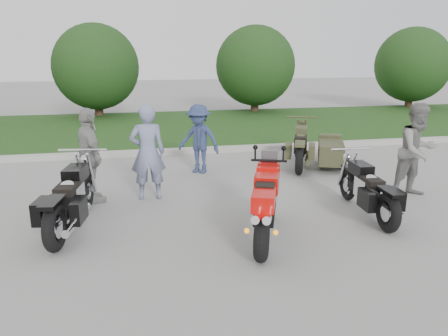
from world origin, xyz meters
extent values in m
plane|color=gray|center=(0.00, 0.00, 0.00)|extent=(80.00, 80.00, 0.00)
cube|color=#ADAAA3|center=(0.00, 6.00, 0.07)|extent=(60.00, 0.30, 0.15)
cube|color=#2C571E|center=(0.00, 10.15, 0.07)|extent=(60.00, 8.00, 0.14)
cylinder|color=#3F2B1C|center=(-3.00, 13.50, 0.60)|extent=(0.36, 0.36, 1.20)
sphere|color=#183312|center=(-3.00, 13.50, 2.20)|extent=(3.60, 3.60, 3.60)
cylinder|color=#3F2B1C|center=(4.00, 13.50, 0.60)|extent=(0.36, 0.36, 1.20)
sphere|color=#183312|center=(4.00, 13.50, 2.20)|extent=(3.60, 3.60, 3.60)
cylinder|color=#3F2B1C|center=(12.00, 13.50, 0.60)|extent=(0.36, 0.36, 1.20)
sphere|color=#183312|center=(12.00, 13.50, 2.20)|extent=(3.60, 3.60, 3.60)
torus|color=black|center=(0.11, -0.81, 0.33)|extent=(0.42, 0.68, 0.66)
torus|color=black|center=(0.65, 0.62, 0.32)|extent=(0.34, 0.64, 0.63)
cube|color=black|center=(0.36, -0.15, 0.58)|extent=(0.61, 0.99, 0.37)
cube|color=red|center=(0.45, 0.08, 0.87)|extent=(0.54, 0.67, 0.27)
cube|color=red|center=(0.20, -0.59, 0.82)|extent=(0.50, 0.66, 0.23)
cube|color=black|center=(0.32, -0.27, 0.91)|extent=(0.39, 0.44, 0.11)
cube|color=red|center=(0.59, 0.45, 0.82)|extent=(0.48, 0.52, 0.42)
cylinder|color=silver|center=(0.02, -0.84, 0.66)|extent=(0.28, 0.50, 0.23)
cylinder|color=silver|center=(0.16, -0.89, 0.66)|extent=(0.28, 0.50, 0.23)
torus|color=black|center=(-2.73, 0.10, 0.36)|extent=(0.30, 0.75, 0.73)
torus|color=black|center=(-2.45, 1.85, 0.34)|extent=(0.24, 0.70, 0.69)
cube|color=black|center=(-2.59, 0.97, 0.45)|extent=(0.44, 1.31, 0.15)
cube|color=silver|center=(-2.59, 0.97, 0.54)|extent=(0.39, 0.53, 0.37)
cube|color=black|center=(-2.54, 1.29, 0.84)|extent=(0.39, 0.63, 0.24)
cube|color=black|center=(-2.62, 0.82, 0.73)|extent=(0.38, 0.58, 0.13)
cube|color=black|center=(-2.73, 0.10, 0.75)|extent=(0.33, 0.62, 0.06)
cylinder|color=silver|center=(-2.46, 0.57, 0.30)|extent=(0.29, 1.18, 0.11)
torus|color=black|center=(2.39, -0.25, 0.33)|extent=(0.21, 0.67, 0.66)
torus|color=black|center=(2.51, 1.35, 0.31)|extent=(0.16, 0.63, 0.62)
cube|color=black|center=(2.45, 0.55, 0.41)|extent=(0.30, 1.18, 0.14)
cube|color=silver|center=(2.45, 0.55, 0.49)|extent=(0.32, 0.46, 0.34)
cube|color=black|center=(2.47, 0.84, 0.76)|extent=(0.31, 0.55, 0.21)
cube|color=black|center=(2.44, 0.41, 0.66)|extent=(0.31, 0.51, 0.12)
cube|color=black|center=(2.39, -0.25, 0.68)|extent=(0.25, 0.55, 0.06)
cylinder|color=silver|center=(2.60, 0.20, 0.27)|extent=(0.17, 1.08, 0.10)
torus|color=black|center=(2.24, 3.26, 0.36)|extent=(0.45, 0.74, 0.73)
torus|color=black|center=(2.92, 4.88, 0.34)|extent=(0.38, 0.68, 0.68)
cube|color=black|center=(2.58, 4.07, 0.45)|extent=(0.71, 1.27, 0.15)
cube|color=#3D3F25|center=(2.58, 4.07, 0.53)|extent=(0.48, 0.57, 0.37)
cube|color=#3D3F25|center=(2.70, 4.37, 0.83)|extent=(0.50, 0.66, 0.23)
cube|color=black|center=(2.52, 3.92, 0.73)|extent=(0.48, 0.61, 0.13)
cube|color=#3D3F25|center=(2.24, 3.26, 0.75)|extent=(0.44, 0.63, 0.06)
cylinder|color=#3D3F25|center=(2.61, 3.65, 0.30)|extent=(0.55, 1.12, 0.11)
cube|color=#3D3F25|center=(3.23, 3.68, 0.43)|extent=(1.08, 1.51, 0.48)
torus|color=black|center=(3.47, 3.58, 0.30)|extent=(0.35, 0.60, 0.60)
imported|color=gray|center=(-1.30, 2.22, 0.93)|extent=(0.68, 0.45, 1.87)
imported|color=gray|center=(3.92, 1.32, 0.94)|extent=(1.03, 0.87, 1.87)
imported|color=navy|center=(-0.04, 3.93, 0.82)|extent=(1.21, 1.12, 1.64)
imported|color=gray|center=(-2.38, 2.23, 0.91)|extent=(0.83, 1.16, 1.82)
camera|label=1|loc=(-1.52, -6.14, 2.82)|focal=35.00mm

